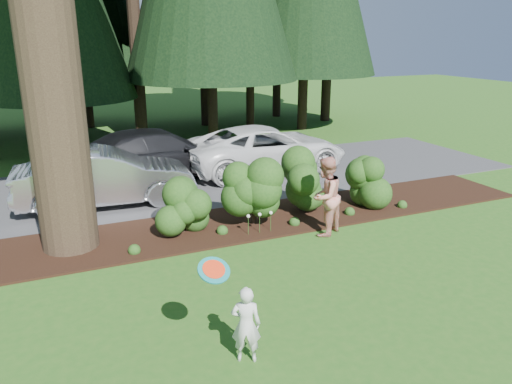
{
  "coord_description": "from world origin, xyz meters",
  "views": [
    {
      "loc": [
        -4.94,
        -7.99,
        4.71
      ],
      "look_at": [
        -0.64,
        1.84,
        1.3
      ],
      "focal_mm": 35.0,
      "sensor_mm": 36.0,
      "label": 1
    }
  ],
  "objects_px": {
    "car_silver_wagon": "(105,177)",
    "frisbee": "(214,270)",
    "car_white_suv": "(266,149)",
    "adult": "(325,196)",
    "child": "(246,324)",
    "car_dark_suv": "(158,154)"
  },
  "relations": [
    {
      "from": "car_silver_wagon",
      "to": "frisbee",
      "type": "height_order",
      "value": "frisbee"
    },
    {
      "from": "frisbee",
      "to": "adult",
      "type": "bearing_deg",
      "value": 43.5
    },
    {
      "from": "car_dark_suv",
      "to": "adult",
      "type": "xyz_separation_m",
      "value": [
        2.57,
        -6.53,
        0.11
      ]
    },
    {
      "from": "car_silver_wagon",
      "to": "adult",
      "type": "relative_size",
      "value": 2.53
    },
    {
      "from": "car_silver_wagon",
      "to": "child",
      "type": "distance_m",
      "value": 8.24
    },
    {
      "from": "car_dark_suv",
      "to": "frisbee",
      "type": "height_order",
      "value": "frisbee"
    },
    {
      "from": "child",
      "to": "car_dark_suv",
      "type": "bearing_deg",
      "value": -71.63
    },
    {
      "from": "car_silver_wagon",
      "to": "car_dark_suv",
      "type": "xyz_separation_m",
      "value": [
        2.01,
        2.18,
        0.02
      ]
    },
    {
      "from": "car_dark_suv",
      "to": "frisbee",
      "type": "bearing_deg",
      "value": 163.72
    },
    {
      "from": "child",
      "to": "frisbee",
      "type": "xyz_separation_m",
      "value": [
        -0.52,
        -0.14,
        1.05
      ]
    },
    {
      "from": "car_silver_wagon",
      "to": "car_white_suv",
      "type": "height_order",
      "value": "car_silver_wagon"
    },
    {
      "from": "car_white_suv",
      "to": "adult",
      "type": "height_order",
      "value": "adult"
    },
    {
      "from": "adult",
      "to": "car_silver_wagon",
      "type": "bearing_deg",
      "value": -74.26
    },
    {
      "from": "car_white_suv",
      "to": "frisbee",
      "type": "distance_m",
      "value": 11.21
    },
    {
      "from": "car_white_suv",
      "to": "adult",
      "type": "xyz_separation_m",
      "value": [
        -1.12,
        -5.87,
        0.14
      ]
    },
    {
      "from": "child",
      "to": "adult",
      "type": "xyz_separation_m",
      "value": [
        3.66,
        3.83,
        0.36
      ]
    },
    {
      "from": "child",
      "to": "frisbee",
      "type": "height_order",
      "value": "frisbee"
    },
    {
      "from": "car_silver_wagon",
      "to": "adult",
      "type": "distance_m",
      "value": 6.32
    },
    {
      "from": "car_white_suv",
      "to": "car_dark_suv",
      "type": "xyz_separation_m",
      "value": [
        -3.69,
        0.66,
        0.02
      ]
    },
    {
      "from": "child",
      "to": "car_silver_wagon",
      "type": "bearing_deg",
      "value": -59.21
    },
    {
      "from": "car_silver_wagon",
      "to": "child",
      "type": "bearing_deg",
      "value": -169.45
    },
    {
      "from": "car_silver_wagon",
      "to": "frisbee",
      "type": "xyz_separation_m",
      "value": [
        0.39,
        -8.32,
        0.82
      ]
    }
  ]
}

